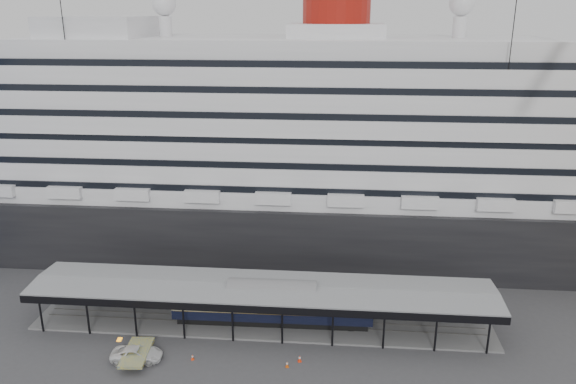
% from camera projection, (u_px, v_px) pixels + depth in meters
% --- Properties ---
extents(ground, '(200.00, 200.00, 0.00)m').
position_uv_depth(ground, '(256.00, 346.00, 64.40)').
color(ground, '#3D3D40').
rests_on(ground, ground).
extents(cruise_ship, '(130.00, 30.00, 43.90)m').
position_uv_depth(cruise_ship, '(283.00, 132.00, 89.05)').
color(cruise_ship, black).
rests_on(cruise_ship, ground).
extents(platform_canopy, '(56.00, 9.18, 5.30)m').
position_uv_depth(platform_canopy, '(262.00, 306.00, 68.41)').
color(platform_canopy, slate).
rests_on(platform_canopy, ground).
extents(port_truck, '(5.75, 2.98, 1.55)m').
position_uv_depth(port_truck, '(137.00, 354.00, 61.62)').
color(port_truck, silver).
rests_on(port_truck, ground).
extents(pullman_carriage, '(24.28, 3.50, 23.80)m').
position_uv_depth(pullman_carriage, '(272.00, 303.00, 68.15)').
color(pullman_carriage, black).
rests_on(pullman_carriage, ground).
extents(traffic_cone_left, '(0.43, 0.43, 0.66)m').
position_uv_depth(traffic_cone_left, '(192.00, 357.00, 61.85)').
color(traffic_cone_left, '#F13B0D').
rests_on(traffic_cone_left, ground).
extents(traffic_cone_mid, '(0.50, 0.50, 0.80)m').
position_uv_depth(traffic_cone_mid, '(300.00, 358.00, 61.50)').
color(traffic_cone_mid, red).
rests_on(traffic_cone_mid, ground).
extents(traffic_cone_right, '(0.45, 0.45, 0.71)m').
position_uv_depth(traffic_cone_right, '(287.00, 364.00, 60.56)').
color(traffic_cone_right, '#CF4E0B').
rests_on(traffic_cone_right, ground).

